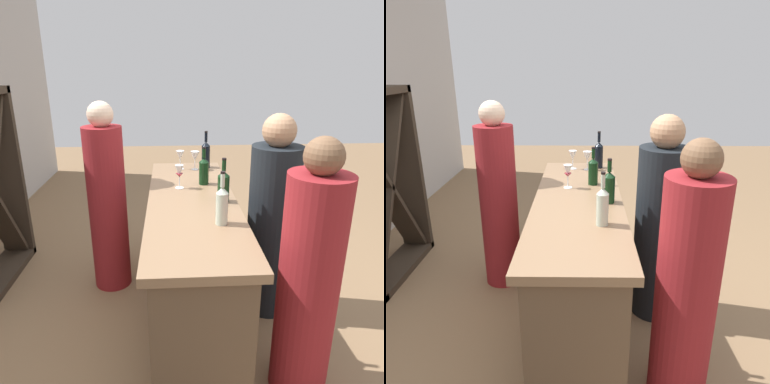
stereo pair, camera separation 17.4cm
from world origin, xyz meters
TOP-DOWN VIEW (x-y plane):
  - ground_plane at (0.00, 0.00)m, footprint 12.00×12.00m
  - bar_counter at (0.00, 0.00)m, footprint 1.92×0.60m
  - wine_bottle_leftmost_clear_pale at (-0.42, -0.14)m, footprint 0.07×0.07m
  - wine_bottle_second_left_dark_green at (-0.06, -0.20)m, footprint 0.08×0.08m
  - wine_bottle_center_dark_green at (0.32, -0.11)m, footprint 0.07×0.07m
  - wine_bottle_second_right_near_black at (0.80, -0.17)m, footprint 0.07×0.07m
  - wine_glass_near_left at (0.73, -0.07)m, footprint 0.08×0.08m
  - wine_glass_near_center at (0.76, 0.06)m, footprint 0.07×0.07m
  - wine_glass_near_right at (0.24, 0.08)m, footprint 0.06×0.06m
  - person_left_guest at (-0.71, -0.57)m, footprint 0.41×0.41m
  - person_center_guest at (0.03, -0.58)m, footprint 0.43×0.43m
  - person_right_guest at (0.42, 0.65)m, footprint 0.31×0.31m

SIDE VIEW (x-z plane):
  - ground_plane at x=0.00m, z-range 0.00..0.00m
  - bar_counter at x=0.00m, z-range 0.00..0.91m
  - person_left_guest at x=-0.71m, z-range -0.05..1.41m
  - person_center_guest at x=0.03m, z-range -0.06..1.42m
  - person_right_guest at x=0.42m, z-range -0.05..1.48m
  - wine_bottle_center_dark_green at x=0.32m, z-range 0.87..1.16m
  - wine_bottle_second_left_dark_green at x=-0.06m, z-range 0.87..1.17m
  - wine_glass_near_left at x=0.73m, z-range 0.94..1.10m
  - wine_glass_near_center at x=0.76m, z-range 0.94..1.11m
  - wine_bottle_leftmost_clear_pale at x=-0.42m, z-range 0.87..1.18m
  - wine_glass_near_right at x=0.24m, z-range 0.94..1.12m
  - wine_bottle_second_right_near_black at x=0.80m, z-range 0.87..1.19m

